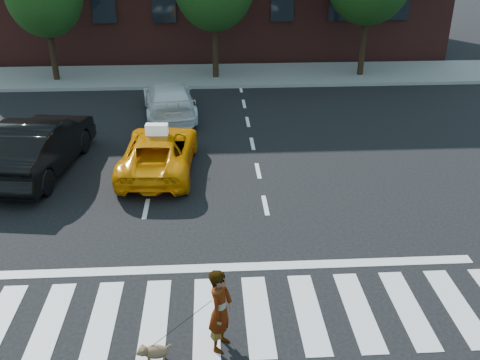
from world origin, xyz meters
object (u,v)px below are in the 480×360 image
object	(u,v)px
black_sedan	(38,145)
dog	(153,352)
taxi	(159,151)
woman	(221,310)
white_suv	(169,99)

from	to	relation	value
black_sedan	dog	bearing A→B (deg)	124.31
taxi	woman	distance (m)	7.84
dog	white_suv	bearing A→B (deg)	81.83
black_sedan	white_suv	bearing A→B (deg)	-118.78
woman	dog	distance (m)	1.37
taxi	woman	bearing A→B (deg)	105.47
dog	taxi	bearing A→B (deg)	83.14
taxi	dog	xyz separation A→B (m)	(0.47, -7.94, -0.42)
taxi	white_suv	xyz separation A→B (m)	(0.00, 5.04, 0.04)
taxi	white_suv	distance (m)	5.04
woman	dog	xyz separation A→B (m)	(-1.19, -0.29, -0.62)
black_sedan	white_suv	distance (m)	6.07
black_sedan	woman	xyz separation A→B (m)	(5.26, -7.81, -0.03)
black_sedan	dog	size ratio (longest dim) A/B	8.34
woman	dog	bearing A→B (deg)	125.58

